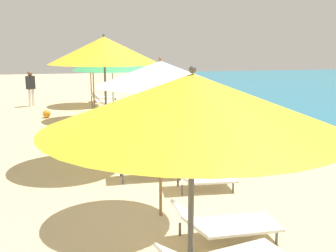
{
  "coord_description": "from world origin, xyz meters",
  "views": [
    {
      "loc": [
        -1.79,
        0.39,
        2.83
      ],
      "look_at": [
        -0.22,
        7.16,
        1.4
      ],
      "focal_mm": 43.13,
      "sensor_mm": 36.0,
      "label": 1
    }
  ],
  "objects_px": {
    "lounger_fourth_shoreside": "(141,140)",
    "lounger_fifth_shoreside": "(130,121)",
    "umbrella_third": "(160,74)",
    "lounger_sixth_shoreside": "(117,107)",
    "lounger_farthest_inland": "(106,101)",
    "lounger_fourth_inland": "(148,165)",
    "umbrella_fifth": "(112,60)",
    "lounger_farthest_shoreside": "(104,97)",
    "lounger_third_shoreside": "(203,177)",
    "lounger_third_inland": "(224,223)",
    "umbrella_fourth": "(104,50)",
    "lounger_sixth_inland": "(118,114)",
    "umbrella_farthest": "(90,56)",
    "umbrella_second": "(192,102)",
    "beach_ball": "(47,114)",
    "umbrella_sixth": "(93,58)",
    "person_walking_near": "(31,85)"
  },
  "relations": [
    {
      "from": "umbrella_third",
      "to": "lounger_fourth_inland",
      "type": "relative_size",
      "value": 1.85
    },
    {
      "from": "lounger_farthest_inland",
      "to": "lounger_fourth_inland",
      "type": "bearing_deg",
      "value": -75.27
    },
    {
      "from": "umbrella_fourth",
      "to": "lounger_sixth_shoreside",
      "type": "relative_size",
      "value": 1.94
    },
    {
      "from": "lounger_farthest_shoreside",
      "to": "lounger_farthest_inland",
      "type": "relative_size",
      "value": 0.83
    },
    {
      "from": "lounger_fifth_shoreside",
      "to": "umbrella_sixth",
      "type": "bearing_deg",
      "value": 129.07
    },
    {
      "from": "beach_ball",
      "to": "lounger_fifth_shoreside",
      "type": "bearing_deg",
      "value": -44.41
    },
    {
      "from": "umbrella_fourth",
      "to": "lounger_sixth_inland",
      "type": "bearing_deg",
      "value": 81.09
    },
    {
      "from": "lounger_fourth_shoreside",
      "to": "umbrella_sixth",
      "type": "distance_m",
      "value": 5.31
    },
    {
      "from": "umbrella_farthest",
      "to": "lounger_farthest_inland",
      "type": "bearing_deg",
      "value": -57.34
    },
    {
      "from": "umbrella_sixth",
      "to": "lounger_third_inland",
      "type": "bearing_deg",
      "value": -82.49
    },
    {
      "from": "lounger_third_shoreside",
      "to": "lounger_third_inland",
      "type": "bearing_deg",
      "value": -94.36
    },
    {
      "from": "lounger_sixth_shoreside",
      "to": "lounger_sixth_inland",
      "type": "distance_m",
      "value": 1.93
    },
    {
      "from": "umbrella_third",
      "to": "lounger_third_inland",
      "type": "relative_size",
      "value": 1.7
    },
    {
      "from": "lounger_third_shoreside",
      "to": "umbrella_fourth",
      "type": "relative_size",
      "value": 0.43
    },
    {
      "from": "umbrella_sixth",
      "to": "umbrella_farthest",
      "type": "height_order",
      "value": "same"
    },
    {
      "from": "umbrella_third",
      "to": "lounger_farthest_inland",
      "type": "distance_m",
      "value": 11.98
    },
    {
      "from": "lounger_sixth_inland",
      "to": "umbrella_farthest",
      "type": "distance_m",
      "value": 4.99
    },
    {
      "from": "umbrella_second",
      "to": "lounger_fourth_shoreside",
      "type": "relative_size",
      "value": 1.74
    },
    {
      "from": "umbrella_third",
      "to": "lounger_sixth_inland",
      "type": "xyz_separation_m",
      "value": [
        0.16,
        8.18,
        -2.02
      ]
    },
    {
      "from": "lounger_sixth_shoreside",
      "to": "umbrella_sixth",
      "type": "bearing_deg",
      "value": -144.98
    },
    {
      "from": "umbrella_fifth",
      "to": "lounger_third_inland",
      "type": "bearing_deg",
      "value": -82.75
    },
    {
      "from": "lounger_third_shoreside",
      "to": "lounger_fourth_inland",
      "type": "bearing_deg",
      "value": 140.41
    },
    {
      "from": "umbrella_second",
      "to": "person_walking_near",
      "type": "bearing_deg",
      "value": 99.99
    },
    {
      "from": "umbrella_fourth",
      "to": "umbrella_fifth",
      "type": "height_order",
      "value": "umbrella_fourth"
    },
    {
      "from": "lounger_third_inland",
      "to": "lounger_farthest_inland",
      "type": "height_order",
      "value": "lounger_farthest_inland"
    },
    {
      "from": "lounger_fifth_shoreside",
      "to": "lounger_sixth_shoreside",
      "type": "bearing_deg",
      "value": 104.54
    },
    {
      "from": "umbrella_third",
      "to": "lounger_sixth_shoreside",
      "type": "bearing_deg",
      "value": 88.23
    },
    {
      "from": "lounger_farthest_shoreside",
      "to": "lounger_third_shoreside",
      "type": "bearing_deg",
      "value": -83.98
    },
    {
      "from": "lounger_fourth_inland",
      "to": "lounger_sixth_shoreside",
      "type": "relative_size",
      "value": 0.91
    },
    {
      "from": "umbrella_fifth",
      "to": "lounger_fourth_shoreside",
      "type": "bearing_deg",
      "value": -72.14
    },
    {
      "from": "umbrella_fourth",
      "to": "lounger_sixth_inland",
      "type": "relative_size",
      "value": 2.15
    },
    {
      "from": "lounger_fifth_shoreside",
      "to": "umbrella_farthest",
      "type": "distance_m",
      "value": 6.13
    },
    {
      "from": "umbrella_farthest",
      "to": "lounger_farthest_inland",
      "type": "relative_size",
      "value": 1.75
    },
    {
      "from": "umbrella_second",
      "to": "beach_ball",
      "type": "height_order",
      "value": "umbrella_second"
    },
    {
      "from": "lounger_third_inland",
      "to": "lounger_sixth_inland",
      "type": "xyz_separation_m",
      "value": [
        -0.55,
        9.24,
        0.08
      ]
    },
    {
      "from": "lounger_sixth_shoreside",
      "to": "lounger_farthest_inland",
      "type": "relative_size",
      "value": 1.05
    },
    {
      "from": "umbrella_third",
      "to": "umbrella_fifth",
      "type": "relative_size",
      "value": 0.98
    },
    {
      "from": "umbrella_second",
      "to": "lounger_fourth_inland",
      "type": "relative_size",
      "value": 1.88
    },
    {
      "from": "lounger_third_shoreside",
      "to": "lounger_sixth_shoreside",
      "type": "bearing_deg",
      "value": 99.65
    },
    {
      "from": "lounger_fourth_inland",
      "to": "umbrella_fourth",
      "type": "bearing_deg",
      "value": 123.32
    },
    {
      "from": "lounger_fourth_shoreside",
      "to": "lounger_fifth_shoreside",
      "type": "relative_size",
      "value": 0.96
    },
    {
      "from": "lounger_farthest_inland",
      "to": "lounger_farthest_shoreside",
      "type": "bearing_deg",
      "value": 102.12
    },
    {
      "from": "umbrella_third",
      "to": "lounger_fifth_shoreside",
      "type": "xyz_separation_m",
      "value": [
        0.45,
        7.01,
        -2.09
      ]
    },
    {
      "from": "lounger_third_shoreside",
      "to": "lounger_farthest_shoreside",
      "type": "height_order",
      "value": "lounger_farthest_shoreside"
    },
    {
      "from": "umbrella_fourth",
      "to": "lounger_farthest_inland",
      "type": "distance_m",
      "value": 8.99
    },
    {
      "from": "lounger_farthest_shoreside",
      "to": "umbrella_fifth",
      "type": "bearing_deg",
      "value": -90.37
    },
    {
      "from": "lounger_third_shoreside",
      "to": "lounger_sixth_shoreside",
      "type": "distance_m",
      "value": 9.12
    },
    {
      "from": "umbrella_fifth",
      "to": "lounger_farthest_shoreside",
      "type": "relative_size",
      "value": 2.16
    },
    {
      "from": "lounger_third_shoreside",
      "to": "umbrella_fifth",
      "type": "height_order",
      "value": "umbrella_fifth"
    },
    {
      "from": "lounger_fourth_inland",
      "to": "umbrella_sixth",
      "type": "relative_size",
      "value": 0.55
    }
  ]
}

